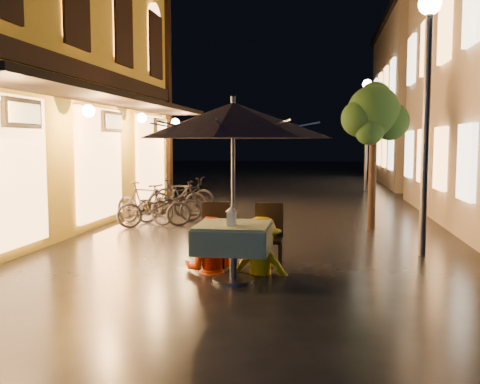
% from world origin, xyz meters
% --- Properties ---
extents(ground, '(90.00, 90.00, 0.00)m').
position_xyz_m(ground, '(0.00, 0.00, 0.00)').
color(ground, black).
rests_on(ground, ground).
extents(west_building, '(5.90, 11.40, 7.40)m').
position_xyz_m(west_building, '(-5.72, 4.00, 3.71)').
color(west_building, yellow).
rests_on(west_building, ground).
extents(east_building_far, '(7.30, 10.30, 7.30)m').
position_xyz_m(east_building_far, '(7.49, 18.00, 3.66)').
color(east_building_far, tan).
rests_on(east_building_far, ground).
extents(street_tree, '(1.43, 1.20, 3.15)m').
position_xyz_m(street_tree, '(2.41, 4.51, 2.42)').
color(street_tree, black).
rests_on(street_tree, ground).
extents(streetlamp_near, '(0.36, 0.36, 4.23)m').
position_xyz_m(streetlamp_near, '(3.00, 2.00, 2.92)').
color(streetlamp_near, '#59595E').
rests_on(streetlamp_near, ground).
extents(streetlamp_far, '(0.36, 0.36, 4.23)m').
position_xyz_m(streetlamp_far, '(3.00, 14.00, 2.92)').
color(streetlamp_far, '#59595E').
rests_on(streetlamp_far, ground).
extents(cafe_table, '(0.99, 0.99, 0.78)m').
position_xyz_m(cafe_table, '(0.19, -0.10, 0.59)').
color(cafe_table, '#59595E').
rests_on(cafe_table, ground).
extents(patio_umbrella, '(2.59, 2.59, 2.46)m').
position_xyz_m(patio_umbrella, '(0.19, -0.10, 2.15)').
color(patio_umbrella, '#59595E').
rests_on(patio_umbrella, ground).
extents(cafe_chair_left, '(0.42, 0.42, 0.97)m').
position_xyz_m(cafe_chair_left, '(-0.21, 0.64, 0.54)').
color(cafe_chair_left, black).
rests_on(cafe_chair_left, ground).
extents(cafe_chair_right, '(0.42, 0.42, 0.97)m').
position_xyz_m(cafe_chair_right, '(0.59, 0.64, 0.54)').
color(cafe_chair_right, black).
rests_on(cafe_chair_right, ground).
extents(table_lantern, '(0.16, 0.16, 0.25)m').
position_xyz_m(table_lantern, '(0.19, -0.23, 0.92)').
color(table_lantern, white).
rests_on(table_lantern, cafe_table).
extents(person_orange, '(0.77, 0.61, 1.55)m').
position_xyz_m(person_orange, '(-0.25, 0.43, 0.78)').
color(person_orange, '#E63A00').
rests_on(person_orange, ground).
extents(person_yellow, '(1.09, 0.74, 1.57)m').
position_xyz_m(person_yellow, '(0.51, 0.43, 0.78)').
color(person_yellow, '#CFB607').
rests_on(person_yellow, ground).
extents(bicycle_0, '(1.72, 1.16, 0.85)m').
position_xyz_m(bicycle_0, '(-2.28, 4.14, 0.43)').
color(bicycle_0, black).
rests_on(bicycle_0, ground).
extents(bicycle_1, '(1.67, 1.00, 0.97)m').
position_xyz_m(bicycle_1, '(-2.64, 4.53, 0.48)').
color(bicycle_1, black).
rests_on(bicycle_1, ground).
extents(bicycle_2, '(1.62, 1.05, 0.81)m').
position_xyz_m(bicycle_2, '(-2.17, 4.89, 0.40)').
color(bicycle_2, black).
rests_on(bicycle_2, ground).
extents(bicycle_3, '(1.57, 0.50, 0.93)m').
position_xyz_m(bicycle_3, '(-2.27, 6.00, 0.47)').
color(bicycle_3, black).
rests_on(bicycle_3, ground).
extents(bicycle_4, '(1.82, 0.84, 0.92)m').
position_xyz_m(bicycle_4, '(-2.37, 7.06, 0.46)').
color(bicycle_4, black).
rests_on(bicycle_4, ground).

